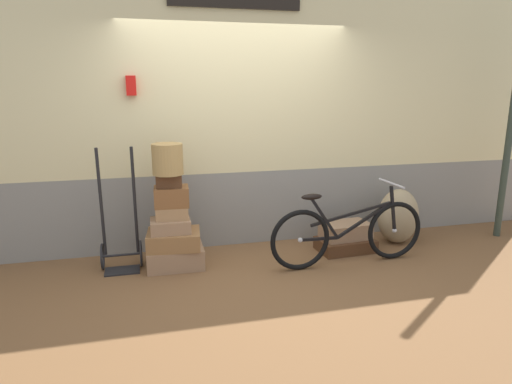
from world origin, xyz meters
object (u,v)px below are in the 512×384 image
Objects in this scene: suitcase_0 at (175,256)px; suitcase_4 at (172,196)px; suitcase_1 at (174,239)px; burlap_sack at (398,216)px; suitcase_2 at (170,225)px; luggage_trolley at (121,240)px; wicker_basket at (168,159)px; suitcase_5 at (169,180)px; suitcase_7 at (345,230)px; suitcase_6 at (345,245)px; bicycle at (348,233)px; suitcase_3 at (172,212)px.

suitcase_0 is 0.64m from suitcase_4.
suitcase_1 is 0.82× the size of burlap_sack.
burlap_sack is at bearing 8.17° from suitcase_1.
suitcase_2 is (-0.03, 0.00, 0.15)m from suitcase_1.
wicker_basket is at bearing -8.45° from luggage_trolley.
wicker_basket is (-0.01, -0.02, 0.22)m from suitcase_5.
burlap_sack is (2.67, 0.08, -0.81)m from wicker_basket.
suitcase_1 is at bearing -113.15° from suitcase_0.
suitcase_2 is at bearing -116.77° from suitcase_4.
suitcase_1 is at bearing -86.01° from suitcase_4.
wicker_basket is at bearing 175.28° from suitcase_7.
suitcase_5 reaches higher than suitcase_1.
luggage_trolley is at bearing 174.25° from suitcase_6.
bicycle is at bearing -151.62° from burlap_sack.
luggage_trolley is at bearing 173.53° from suitcase_7.
suitcase_4 is at bearing -178.89° from burlap_sack.
bicycle is (2.31, -0.47, 0.04)m from luggage_trolley.
suitcase_6 is 0.77m from burlap_sack.
suitcase_0 is 0.33× the size of bicycle.
bicycle reaches higher than suitcase_1.
suitcase_3 is 0.55m from wicker_basket.
suitcase_6 is at bearing 5.07° from suitcase_5.
suitcase_7 is 2.16m from wicker_basket.
suitcase_7 is at bearing 0.02° from wicker_basket.
suitcase_5 reaches higher than bicycle.
suitcase_2 is 0.30m from suitcase_4.
suitcase_4 is 2.68m from burlap_sack.
suitcase_7 is at bearing 2.64° from suitcase_4.
suitcase_4 is at bearing 105.23° from suitcase_0.
suitcase_1 is 1.64× the size of suitcase_3.
suitcase_0 is 1.83m from bicycle.
suitcase_7 reaches higher than suitcase_0.
wicker_basket is at bearing -158.73° from suitcase_3.
suitcase_2 is 0.74× the size of suitcase_7.
suitcase_6 is at bearing 67.52° from bicycle.
luggage_trolley reaches higher than suitcase_4.
bicycle is at bearing -9.88° from suitcase_4.
suitcase_5 is 0.20× the size of luggage_trolley.
suitcase_3 is at bearing 96.33° from suitcase_1.
suitcase_2 is at bearing -128.26° from suitcase_3.
suitcase_4 is at bearing 96.64° from suitcase_3.
suitcase_6 is (1.95, -0.05, -0.84)m from suitcase_5.
suitcase_1 is at bearing -61.77° from suitcase_5.
luggage_trolley is (-0.50, 0.10, -0.15)m from suitcase_2.
suitcase_2 is at bearing -98.20° from wicker_basket.
luggage_trolley reaches higher than suitcase_2.
suitcase_2 is at bearing -10.90° from luggage_trolley.
suitcase_6 is 0.16m from suitcase_7.
suitcase_7 reaches higher than suitcase_6.
suitcase_5 is at bearing 132.48° from suitcase_0.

